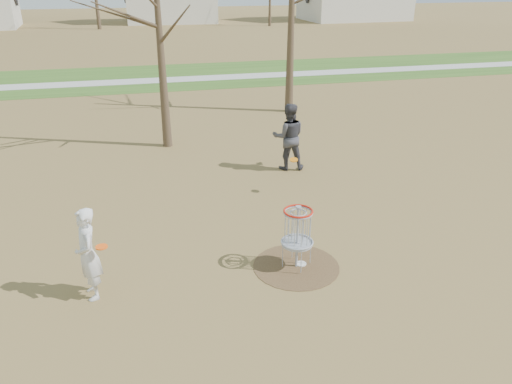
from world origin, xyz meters
TOP-DOWN VIEW (x-y plane):
  - ground at (0.00, 0.00)m, footprint 160.00×160.00m
  - green_band at (0.00, 21.00)m, footprint 160.00×8.00m
  - footpath at (0.00, 20.00)m, footprint 160.00×1.50m
  - dirt_circle at (0.00, 0.00)m, footprint 1.80×1.80m
  - player_standing at (-4.04, -0.06)m, footprint 0.57×0.74m
  - player_throwing at (1.46, 5.43)m, footprint 1.11×0.93m
  - disc_grounded at (0.12, 0.04)m, footprint 0.22×0.22m
  - discs_in_play at (-1.25, 1.73)m, footprint 5.02×4.06m
  - disc_golf_basket at (0.00, 0.00)m, footprint 0.64×0.64m

SIDE VIEW (x-z plane):
  - ground at x=0.00m, z-range 0.00..0.00m
  - green_band at x=0.00m, z-range 0.00..0.01m
  - dirt_circle at x=0.00m, z-range 0.00..0.01m
  - footpath at x=0.00m, z-range 0.01..0.02m
  - disc_grounded at x=0.12m, z-range 0.01..0.03m
  - player_standing at x=-4.04m, z-range 0.00..1.80m
  - disc_golf_basket at x=0.00m, z-range 0.24..1.59m
  - player_throwing at x=1.46m, z-range 0.00..2.05m
  - discs_in_play at x=-1.25m, z-range 0.96..1.17m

